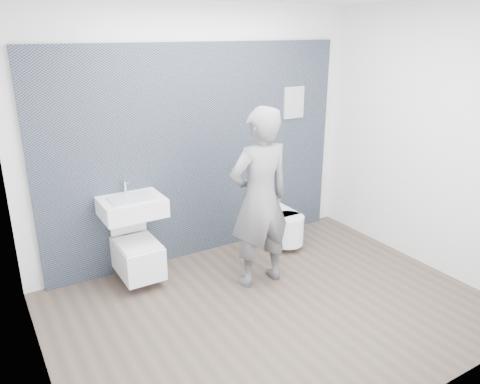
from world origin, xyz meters
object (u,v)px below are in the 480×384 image
washbasin (132,206)px  visitor (260,199)px  toilet_rounded (281,226)px  toilet_square (138,255)px

washbasin → visitor: 1.29m
toilet_rounded → visitor: size_ratio=0.36×
toilet_rounded → visitor: 1.17m
washbasin → toilet_square: (-0.00, -0.05, -0.53)m
toilet_square → toilet_rounded: (1.81, -0.05, -0.06)m
visitor → toilet_square: bearing=-30.9°
toilet_square → visitor: size_ratio=0.43×
washbasin → visitor: size_ratio=0.34×
washbasin → toilet_rounded: washbasin is taller
toilet_square → visitor: 1.41m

